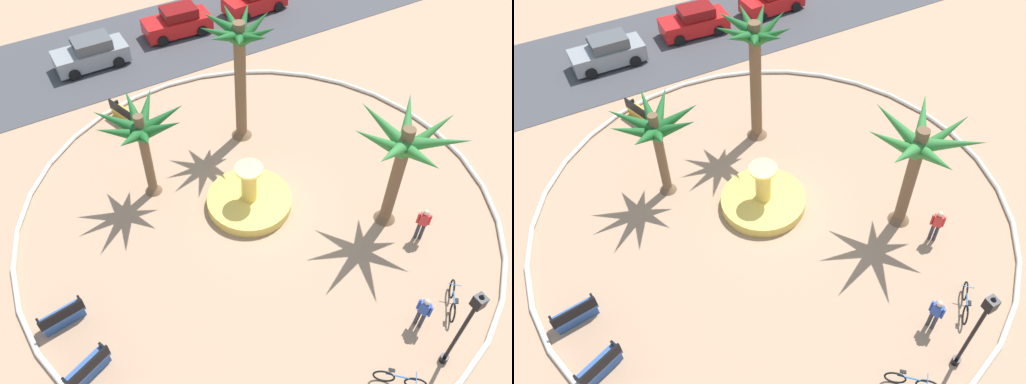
% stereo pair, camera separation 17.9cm
% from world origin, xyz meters
% --- Properties ---
extents(ground_plane, '(80.00, 80.00, 0.00)m').
position_xyz_m(ground_plane, '(0.00, 0.00, 0.00)').
color(ground_plane, tan).
extents(plaza_curb, '(20.04, 20.04, 0.20)m').
position_xyz_m(plaza_curb, '(0.00, 0.00, 0.10)').
color(plaza_curb, silver).
rests_on(plaza_curb, ground).
extents(street_asphalt, '(48.00, 8.00, 0.03)m').
position_xyz_m(street_asphalt, '(0.00, 14.42, 0.01)').
color(street_asphalt, '#424247').
rests_on(street_asphalt, ground).
extents(fountain, '(3.59, 3.59, 2.20)m').
position_xyz_m(fountain, '(-0.22, 0.44, 0.31)').
color(fountain, gold).
rests_on(fountain, ground).
extents(palm_tree_near_fountain, '(3.68, 3.68, 4.43)m').
position_xyz_m(palm_tree_near_fountain, '(-3.48, 3.20, 3.39)').
color(palm_tree_near_fountain, brown).
rests_on(palm_tree_near_fountain, ground).
extents(palm_tree_by_curb, '(4.22, 4.33, 5.15)m').
position_xyz_m(palm_tree_by_curb, '(4.31, -3.01, 3.83)').
color(palm_tree_by_curb, brown).
rests_on(palm_tree_by_curb, ground).
extents(palm_tree_mid_plaza, '(3.37, 3.47, 6.23)m').
position_xyz_m(palm_tree_mid_plaza, '(1.61, 4.53, 4.64)').
color(palm_tree_mid_plaza, brown).
rests_on(palm_tree_mid_plaza, ground).
extents(bench_east, '(1.65, 0.70, 1.00)m').
position_xyz_m(bench_east, '(-8.59, -1.16, 0.35)').
color(bench_east, '#335BA8').
rests_on(bench_east, ground).
extents(bench_west, '(1.67, 1.07, 1.00)m').
position_xyz_m(bench_west, '(-8.38, -3.44, 0.35)').
color(bench_west, '#335BA8').
rests_on(bench_west, ground).
extents(bench_north, '(0.99, 1.68, 1.00)m').
position_xyz_m(bench_north, '(-2.89, 8.40, 0.35)').
color(bench_north, gold).
rests_on(bench_north, ground).
extents(lamppost, '(0.32, 0.32, 4.21)m').
position_xyz_m(lamppost, '(2.07, -8.85, 2.46)').
color(lamppost, black).
rests_on(lamppost, ground).
extents(bicycle_red_frame, '(1.30, 1.22, 0.94)m').
position_xyz_m(bicycle_red_frame, '(0.20, -8.72, 0.38)').
color(bicycle_red_frame, black).
rests_on(bicycle_red_frame, ground).
extents(bicycle_by_lamppost, '(1.22, 1.30, 0.94)m').
position_xyz_m(bicycle_by_lamppost, '(3.74, -7.43, 0.38)').
color(bicycle_by_lamppost, black).
rests_on(bicycle_by_lamppost, ground).
extents(person_cyclist_helmet, '(0.29, 0.51, 1.64)m').
position_xyz_m(person_cyclist_helmet, '(2.22, -7.40, 0.92)').
color(person_cyclist_helmet, '#33333D').
rests_on(person_cyclist_helmet, ground).
extents(person_pedestrian_stroll, '(0.41, 0.40, 1.68)m').
position_xyz_m(person_pedestrian_stroll, '(4.83, -4.46, 0.94)').
color(person_pedestrian_stroll, '#33333D').
rests_on(person_pedestrian_stroll, ground).
extents(parked_car_leftmost, '(4.01, 1.94, 1.67)m').
position_xyz_m(parked_car_leftmost, '(-2.78, 13.79, 0.78)').
color(parked_car_leftmost, gray).
rests_on(parked_car_leftmost, ground).
extents(parked_car_second, '(4.08, 2.08, 1.67)m').
position_xyz_m(parked_car_second, '(2.72, 14.52, 0.78)').
color(parked_car_second, red).
rests_on(parked_car_second, ground).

